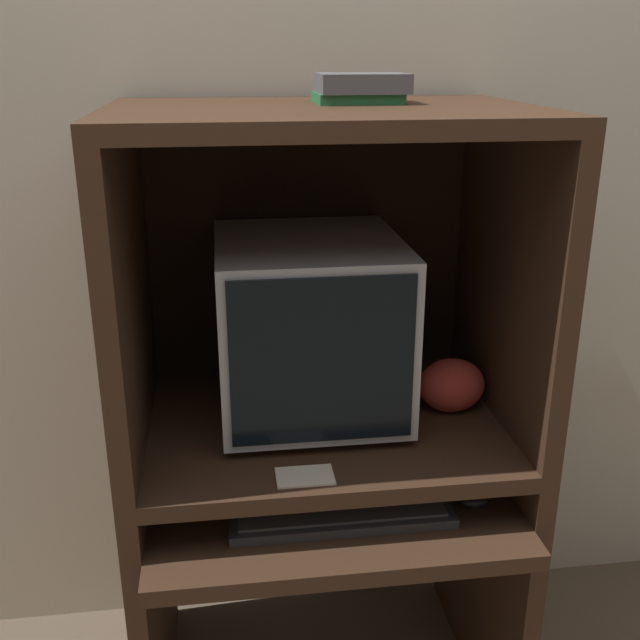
% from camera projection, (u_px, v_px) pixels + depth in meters
% --- Properties ---
extents(wall_back, '(6.00, 0.06, 2.60)m').
position_uv_depth(wall_back, '(303.00, 156.00, 1.85)').
color(wall_back, beige).
rests_on(wall_back, ground_plane).
extents(desk_base, '(0.85, 0.69, 0.64)m').
position_uv_depth(desk_base, '(326.00, 567.00, 1.77)').
color(desk_base, '#382316').
rests_on(desk_base, ground_plane).
extents(desk_monitor_shelf, '(0.85, 0.62, 0.13)m').
position_uv_depth(desk_monitor_shelf, '(323.00, 429.00, 1.70)').
color(desk_monitor_shelf, '#382316').
rests_on(desk_monitor_shelf, desk_base).
extents(hutch_upper, '(0.85, 0.62, 0.68)m').
position_uv_depth(hutch_upper, '(321.00, 225.00, 1.57)').
color(hutch_upper, '#382316').
rests_on(hutch_upper, desk_monitor_shelf).
extents(crt_monitor, '(0.40, 0.45, 0.40)m').
position_uv_depth(crt_monitor, '(309.00, 325.00, 1.66)').
color(crt_monitor, '#B2B2B7').
rests_on(crt_monitor, desk_monitor_shelf).
extents(keyboard, '(0.46, 0.15, 0.03)m').
position_uv_depth(keyboard, '(340.00, 511.00, 1.55)').
color(keyboard, '#2D2D30').
rests_on(keyboard, desk_base).
extents(mouse, '(0.06, 0.04, 0.03)m').
position_uv_depth(mouse, '(474.00, 500.00, 1.58)').
color(mouse, black).
rests_on(mouse, desk_base).
extents(snack_bag, '(0.15, 0.11, 0.12)m').
position_uv_depth(snack_bag, '(452.00, 385.00, 1.71)').
color(snack_bag, '#BC382D').
rests_on(snack_bag, desk_monitor_shelf).
extents(book_stack, '(0.18, 0.15, 0.06)m').
position_uv_depth(book_stack, '(360.00, 88.00, 1.52)').
color(book_stack, '#236638').
rests_on(book_stack, hutch_upper).
extents(paper_card, '(0.11, 0.07, 0.00)m').
position_uv_depth(paper_card, '(305.00, 476.00, 1.46)').
color(paper_card, beige).
rests_on(paper_card, desk_monitor_shelf).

